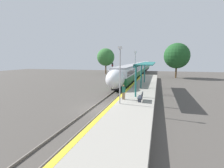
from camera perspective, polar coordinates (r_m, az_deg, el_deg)
ground_plane at (r=18.91m, az=-4.39°, el=-7.98°), size 120.00×120.00×0.00m
rail_left at (r=19.13m, az=-6.45°, el=-7.58°), size 0.08×90.00×0.15m
rail_right at (r=18.67m, az=-2.29°, el=-7.94°), size 0.08×90.00×0.15m
train at (r=58.41m, az=9.02°, el=5.19°), size 2.82×71.12×3.90m
platform_right at (r=17.94m, az=6.91°, el=-7.43°), size 4.13×64.00×0.90m
platform_bench at (r=18.54m, az=9.44°, el=-4.03°), size 0.44×1.70×0.89m
person_waiting at (r=18.97m, az=3.81°, el=-2.59°), size 0.36×0.22×1.60m
railway_signal at (r=33.30m, az=0.14°, el=3.92°), size 0.28×0.28×4.51m
lamppost_near at (r=16.79m, az=2.62°, el=4.06°), size 0.36×0.20×5.54m
lamppost_mid at (r=27.57m, az=7.52°, el=5.65°), size 0.36×0.20×5.54m
station_canopy at (r=26.42m, az=10.84°, el=6.26°), size 2.02×15.81×3.79m
background_tree_left at (r=60.63m, az=-2.05°, el=8.76°), size 6.00×6.00×8.80m
background_tree_right at (r=51.19m, az=20.41°, el=8.62°), size 6.90×6.90×9.50m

